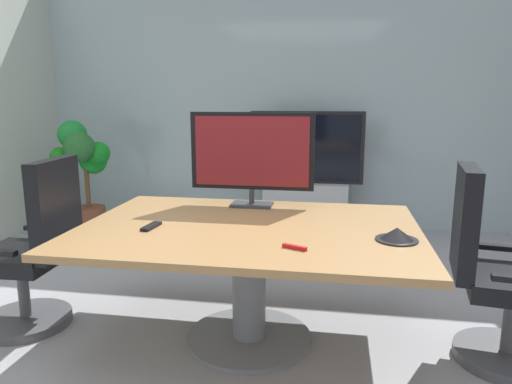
{
  "coord_description": "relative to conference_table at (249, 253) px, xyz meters",
  "views": [
    {
      "loc": [
        0.58,
        -2.42,
        1.46
      ],
      "look_at": [
        0.1,
        0.41,
        0.87
      ],
      "focal_mm": 32.84,
      "sensor_mm": 36.0,
      "label": 1
    }
  ],
  "objects": [
    {
      "name": "remote_control",
      "position": [
        -0.54,
        -0.14,
        0.17
      ],
      "size": [
        0.07,
        0.17,
        0.02
      ],
      "primitive_type": "cube",
      "rotation": [
        0.0,
        0.0,
        -0.11
      ],
      "color": "black",
      "rests_on": "conference_table"
    },
    {
      "name": "office_chair_left",
      "position": [
        -1.37,
        -0.05,
        -0.1
      ],
      "size": [
        0.6,
        0.58,
        1.09
      ],
      "rotation": [
        0.0,
        0.0,
        -1.53
      ],
      "color": "#4C4C51",
      "rests_on": "ground"
    },
    {
      "name": "conference_table",
      "position": [
        0.0,
        0.0,
        0.0
      ],
      "size": [
        1.95,
        1.36,
        0.72
      ],
      "color": "olive",
      "rests_on": "ground"
    },
    {
      "name": "wall_back_glass_partition",
      "position": [
        -0.1,
        2.77,
        0.94
      ],
      "size": [
        5.66,
        0.1,
        2.99
      ],
      "primitive_type": "cube",
      "color": "#9EB2B7",
      "rests_on": "ground"
    },
    {
      "name": "tv_monitor",
      "position": [
        -0.07,
        0.51,
        0.52
      ],
      "size": [
        0.84,
        0.18,
        0.64
      ],
      "color": "#333338",
      "rests_on": "conference_table"
    },
    {
      "name": "ground_plane",
      "position": [
        -0.1,
        -0.16,
        -0.56
      ],
      "size": [
        6.87,
        6.87,
        0.0
      ],
      "primitive_type": "plane",
      "color": "#99999E"
    },
    {
      "name": "wall_display_unit",
      "position": [
        0.18,
        2.41,
        -0.12
      ],
      "size": [
        1.2,
        0.36,
        1.31
      ],
      "color": "#B7BABC",
      "rests_on": "ground"
    },
    {
      "name": "potted_plant",
      "position": [
        -2.12,
        1.91,
        0.18
      ],
      "size": [
        0.6,
        0.55,
        1.21
      ],
      "color": "brown",
      "rests_on": "ground"
    },
    {
      "name": "whiteboard_marker",
      "position": [
        0.3,
        -0.38,
        0.17
      ],
      "size": [
        0.13,
        0.07,
        0.02
      ],
      "primitive_type": "cube",
      "rotation": [
        0.0,
        0.0,
        -0.4
      ],
      "color": "red",
      "rests_on": "conference_table"
    },
    {
      "name": "office_chair_right",
      "position": [
        1.37,
        0.03,
        -0.1
      ],
      "size": [
        0.62,
        0.6,
        1.09
      ],
      "rotation": [
        0.0,
        0.0,
        1.42
      ],
      "color": "#4C4C51",
      "rests_on": "ground"
    },
    {
      "name": "conference_phone",
      "position": [
        0.81,
        -0.15,
        0.2
      ],
      "size": [
        0.22,
        0.22,
        0.07
      ],
      "color": "black",
      "rests_on": "conference_table"
    }
  ]
}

